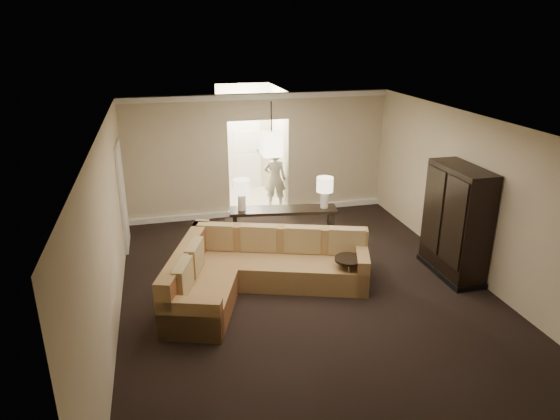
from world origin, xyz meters
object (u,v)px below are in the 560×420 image
object	(u,v)px
console_table	(283,224)
coffee_table	(329,255)
armoire	(456,224)
sectional_sofa	(254,270)
drink_table	(349,267)
person	(275,175)

from	to	relation	value
console_table	coffee_table	bearing A→B (deg)	-48.86
armoire	sectional_sofa	bearing A→B (deg)	176.03
drink_table	console_table	bearing A→B (deg)	107.05
console_table	person	bearing A→B (deg)	89.75
coffee_table	drink_table	distance (m)	1.02
coffee_table	console_table	world-z (taller)	console_table
console_table	drink_table	size ratio (longest dim) A/B	3.57
sectional_sofa	drink_table	world-z (taller)	sectional_sofa
console_table	person	size ratio (longest dim) A/B	1.34
sectional_sofa	console_table	distance (m)	1.84
armoire	console_table	bearing A→B (deg)	144.92
person	console_table	bearing A→B (deg)	100.89
coffee_table	console_table	size ratio (longest dim) A/B	0.55
console_table	person	xyz separation A→B (m)	(0.38, 2.30, 0.32)
sectional_sofa	person	world-z (taller)	person
sectional_sofa	armoire	distance (m)	3.59
coffee_table	person	world-z (taller)	person
sectional_sofa	coffee_table	distance (m)	1.66
person	armoire	bearing A→B (deg)	138.68
sectional_sofa	coffee_table	xyz separation A→B (m)	(1.54, 0.60, -0.16)
sectional_sofa	drink_table	size ratio (longest dim) A/B	6.09
person	coffee_table	bearing A→B (deg)	114.52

